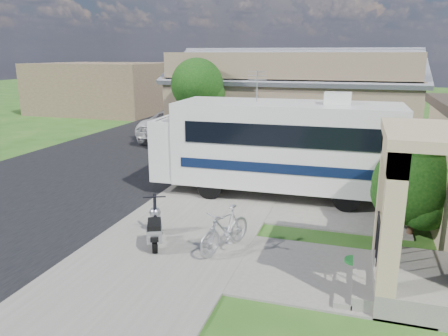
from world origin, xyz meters
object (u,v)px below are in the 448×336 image
(motorhome, at_px, (277,144))
(shrub, at_px, (418,181))
(garden_hose, at_px, (354,264))
(bicycle, at_px, (225,231))
(van, at_px, (218,107))
(scooter, at_px, (155,228))
(pickup_truck, at_px, (181,124))

(motorhome, relative_size, shrub, 2.76)
(garden_hose, bearing_deg, motorhome, 119.32)
(motorhome, xyz_separation_m, garden_hose, (2.70, -4.80, -1.70))
(bicycle, height_order, garden_hose, bicycle)
(motorhome, relative_size, garden_hose, 18.94)
(van, bearing_deg, garden_hose, -74.15)
(garden_hose, bearing_deg, scooter, -176.90)
(motorhome, distance_m, pickup_truck, 11.16)
(shrub, height_order, garden_hose, shrub)
(bicycle, relative_size, van, 0.27)
(shrub, relative_size, pickup_truck, 0.47)
(shrub, height_order, pickup_truck, shrub)
(van, xyz_separation_m, garden_hose, (10.04, -20.90, -0.87))
(scooter, bearing_deg, van, 78.90)
(bicycle, distance_m, garden_hose, 3.09)
(motorhome, relative_size, bicycle, 4.55)
(motorhome, distance_m, scooter, 5.65)
(motorhome, bearing_deg, scooter, -114.13)
(motorhome, bearing_deg, pickup_truck, 128.39)
(scooter, xyz_separation_m, pickup_truck, (-4.96, 13.63, 0.38))
(motorhome, height_order, scooter, motorhome)
(motorhome, xyz_separation_m, van, (-7.34, 16.10, -0.82))
(shrub, relative_size, van, 0.45)
(motorhome, height_order, bicycle, motorhome)
(scooter, height_order, garden_hose, scooter)
(shrub, bearing_deg, pickup_truck, 136.00)
(motorhome, relative_size, van, 1.23)
(bicycle, bearing_deg, pickup_truck, 138.91)
(motorhome, relative_size, pickup_truck, 1.30)
(shrub, bearing_deg, motorhome, 150.96)
(van, bearing_deg, scooter, -85.99)
(van, bearing_deg, motorhome, -75.29)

